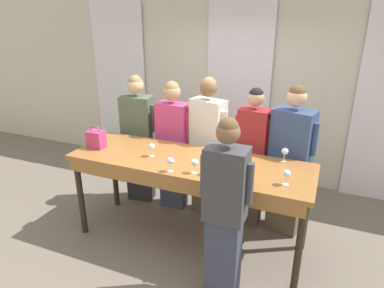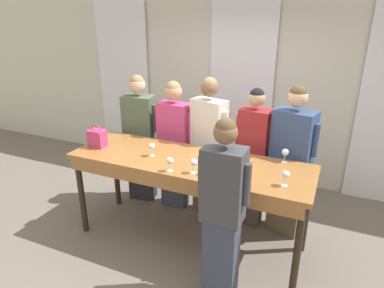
# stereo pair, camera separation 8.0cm
# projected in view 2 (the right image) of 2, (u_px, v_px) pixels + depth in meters

# --- Properties ---
(ground_plane) EXTENTS (18.00, 18.00, 0.00)m
(ground_plane) POSITION_uv_depth(u_px,v_px,m) (189.00, 239.00, 4.06)
(ground_plane) COLOR #70665B
(wall_back) EXTENTS (12.00, 0.06, 2.80)m
(wall_back) POSITION_uv_depth(u_px,v_px,m) (242.00, 90.00, 5.23)
(wall_back) COLOR beige
(wall_back) RESTS_ON ground_plane
(curtain_panel_left) EXTENTS (0.98, 0.03, 2.69)m
(curtain_panel_left) POSITION_uv_depth(u_px,v_px,m) (124.00, 83.00, 5.99)
(curtain_panel_left) COLOR white
(curtain_panel_left) RESTS_ON ground_plane
(curtain_panel_center) EXTENTS (0.98, 0.03, 2.69)m
(curtain_panel_center) POSITION_uv_depth(u_px,v_px,m) (241.00, 94.00, 5.20)
(curtain_panel_center) COLOR white
(curtain_panel_center) RESTS_ON ground_plane
(tasting_bar) EXTENTS (2.63, 0.84, 1.04)m
(tasting_bar) POSITION_uv_depth(u_px,v_px,m) (188.00, 169.00, 3.70)
(tasting_bar) COLOR #9E6633
(tasting_bar) RESTS_ON ground_plane
(wine_bottle) EXTENTS (0.08, 0.08, 0.31)m
(wine_bottle) POSITION_uv_depth(u_px,v_px,m) (247.00, 174.00, 3.09)
(wine_bottle) COLOR black
(wine_bottle) RESTS_ON tasting_bar
(handbag) EXTENTS (0.19, 0.14, 0.27)m
(handbag) POSITION_uv_depth(u_px,v_px,m) (97.00, 138.00, 4.00)
(handbag) COLOR #C63870
(handbag) RESTS_ON tasting_bar
(wine_glass_front_left) EXTENTS (0.07, 0.07, 0.15)m
(wine_glass_front_left) POSITION_uv_depth(u_px,v_px,m) (209.00, 165.00, 3.30)
(wine_glass_front_left) COLOR white
(wine_glass_front_left) RESTS_ON tasting_bar
(wine_glass_front_mid) EXTENTS (0.07, 0.07, 0.15)m
(wine_glass_front_mid) POSITION_uv_depth(u_px,v_px,m) (194.00, 163.00, 3.34)
(wine_glass_front_mid) COLOR white
(wine_glass_front_mid) RESTS_ON tasting_bar
(wine_glass_front_right) EXTENTS (0.07, 0.07, 0.15)m
(wine_glass_front_right) POSITION_uv_depth(u_px,v_px,m) (286.00, 175.00, 3.10)
(wine_glass_front_right) COLOR white
(wine_glass_front_right) RESTS_ON tasting_bar
(wine_glass_center_left) EXTENTS (0.07, 0.07, 0.15)m
(wine_glass_center_left) POSITION_uv_depth(u_px,v_px,m) (170.00, 161.00, 3.38)
(wine_glass_center_left) COLOR white
(wine_glass_center_left) RESTS_ON tasting_bar
(wine_glass_center_mid) EXTENTS (0.07, 0.07, 0.15)m
(wine_glass_center_mid) POSITION_uv_depth(u_px,v_px,m) (228.00, 171.00, 3.17)
(wine_glass_center_mid) COLOR white
(wine_glass_center_mid) RESTS_ON tasting_bar
(wine_glass_center_right) EXTENTS (0.07, 0.07, 0.15)m
(wine_glass_center_right) POSITION_uv_depth(u_px,v_px,m) (215.00, 159.00, 3.43)
(wine_glass_center_right) COLOR white
(wine_glass_center_right) RESTS_ON tasting_bar
(wine_glass_back_left) EXTENTS (0.07, 0.07, 0.15)m
(wine_glass_back_left) POSITION_uv_depth(u_px,v_px,m) (285.00, 153.00, 3.59)
(wine_glass_back_left) COLOR white
(wine_glass_back_left) RESTS_ON tasting_bar
(wine_glass_back_mid) EXTENTS (0.07, 0.07, 0.15)m
(wine_glass_back_mid) POSITION_uv_depth(u_px,v_px,m) (152.00, 147.00, 3.74)
(wine_glass_back_mid) COLOR white
(wine_glass_back_mid) RESTS_ON tasting_bar
(napkin) EXTENTS (0.14, 0.14, 0.00)m
(napkin) POSITION_uv_depth(u_px,v_px,m) (215.00, 160.00, 3.68)
(napkin) COLOR white
(napkin) RESTS_ON tasting_bar
(guest_olive_jacket) EXTENTS (0.52, 0.32, 1.77)m
(guest_olive_jacket) POSITION_uv_depth(u_px,v_px,m) (140.00, 138.00, 4.66)
(guest_olive_jacket) COLOR #28282D
(guest_olive_jacket) RESTS_ON ground_plane
(guest_pink_top) EXTENTS (0.51, 0.22, 1.73)m
(guest_pink_top) POSITION_uv_depth(u_px,v_px,m) (174.00, 144.00, 4.47)
(guest_pink_top) COLOR #383D51
(guest_pink_top) RESTS_ON ground_plane
(guest_cream_sweater) EXTENTS (0.53, 0.32, 1.82)m
(guest_cream_sweater) POSITION_uv_depth(u_px,v_px,m) (209.00, 147.00, 4.27)
(guest_cream_sweater) COLOR brown
(guest_cream_sweater) RESTS_ON ground_plane
(guest_striped_shirt) EXTENTS (0.46, 0.26, 1.74)m
(guest_striped_shirt) POSITION_uv_depth(u_px,v_px,m) (253.00, 157.00, 4.08)
(guest_striped_shirt) COLOR #473833
(guest_striped_shirt) RESTS_ON ground_plane
(guest_navy_coat) EXTENTS (0.56, 0.37, 1.80)m
(guest_navy_coat) POSITION_uv_depth(u_px,v_px,m) (290.00, 162.00, 3.91)
(guest_navy_coat) COLOR brown
(guest_navy_coat) RESTS_ON ground_plane
(host_pouring) EXTENTS (0.46, 0.25, 1.76)m
(host_pouring) POSITION_uv_depth(u_px,v_px,m) (223.00, 212.00, 2.96)
(host_pouring) COLOR #383D51
(host_pouring) RESTS_ON ground_plane
(potted_plant) EXTENTS (0.35, 0.35, 0.65)m
(potted_plant) POSITION_uv_depth(u_px,v_px,m) (135.00, 144.00, 5.95)
(potted_plant) COLOR #935B3D
(potted_plant) RESTS_ON ground_plane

